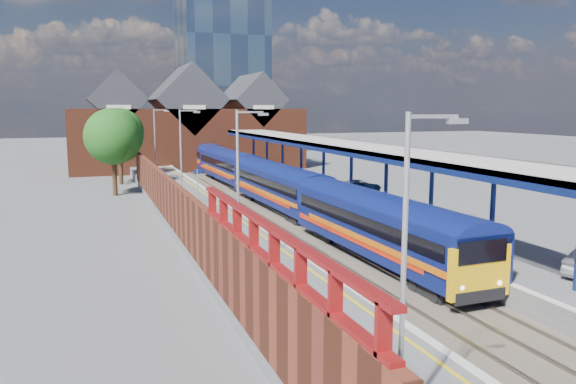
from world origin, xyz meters
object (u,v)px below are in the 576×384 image
train (250,172)px  lamp_post_d (156,140)px  lamp_post_a (410,253)px  parked_car_dark (416,212)px  lamp_post_b (241,178)px  platform_sign (197,180)px  parked_car_blue (359,187)px  lamp_post_c (183,152)px

train → lamp_post_d: (-7.86, 5.90, 2.87)m
lamp_post_a → parked_car_dark: lamp_post_a is taller
train → lamp_post_d: 10.23m
lamp_post_b → platform_sign: size_ratio=2.80×
lamp_post_b → parked_car_dark: lamp_post_b is taller
lamp_post_a → lamp_post_d: 46.00m
lamp_post_b → parked_car_blue: bearing=49.9°
platform_sign → parked_car_blue: bearing=-1.4°
train → lamp_post_c: 13.12m
lamp_post_b → platform_sign: (1.36, 18.00, -2.30)m
train → lamp_post_a: size_ratio=9.42×
parked_car_dark → parked_car_blue: bearing=-5.2°
lamp_post_d → lamp_post_b: bearing=-90.0°
lamp_post_d → lamp_post_c: bearing=-90.0°
lamp_post_c → parked_car_dark: bearing=-37.4°
platform_sign → parked_car_dark: (11.66, -11.96, -1.11)m
platform_sign → parked_car_dark: 16.74m
parked_car_dark → lamp_post_c: bearing=56.4°
train → parked_car_dark: train is taller
lamp_post_a → lamp_post_d: same height
lamp_post_d → parked_car_blue: bearing=-44.0°
train → lamp_post_d: bearing=143.1°
lamp_post_d → platform_sign: 14.25m
lamp_post_d → platform_sign: lamp_post_d is taller
train → platform_sign: (-6.49, -8.10, 0.57)m
lamp_post_a → platform_sign: size_ratio=2.80×
platform_sign → train: bearing=51.3°
lamp_post_a → parked_car_blue: size_ratio=1.69×
lamp_post_b → lamp_post_c: (0.00, 16.00, 0.00)m
lamp_post_c → parked_car_blue: (14.86, 1.66, -3.42)m
lamp_post_b → lamp_post_d: bearing=90.0°
train → lamp_post_a: 40.97m
lamp_post_a → lamp_post_b: size_ratio=1.00×
parked_car_blue → parked_car_dark: bearing=156.1°
lamp_post_a → parked_car_dark: (13.02, 20.04, -3.41)m
lamp_post_c → platform_sign: (1.36, 2.00, -2.30)m
parked_car_blue → lamp_post_c: bearing=81.5°
lamp_post_b → parked_car_blue: size_ratio=1.69×
platform_sign → lamp_post_b: bearing=-94.3°
lamp_post_b → parked_car_blue: lamp_post_b is taller
lamp_post_c → parked_car_dark: (13.02, -9.96, -3.41)m
train → lamp_post_c: lamp_post_c is taller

